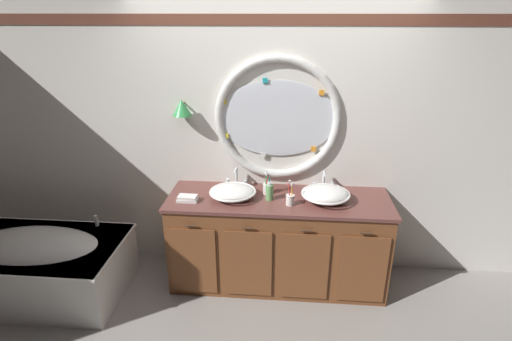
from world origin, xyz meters
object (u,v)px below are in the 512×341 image
(sink_basin_left, at_px, (233,192))
(folded_hand_towel, at_px, (188,198))
(bathtub, at_px, (37,263))
(sink_basin_right, at_px, (326,194))
(toothbrush_holder_right, at_px, (290,199))
(soap_dispenser, at_px, (269,192))
(toothbrush_holder_left, at_px, (267,187))

(sink_basin_left, relative_size, folded_hand_towel, 2.34)
(bathtub, height_order, sink_basin_right, sink_basin_right)
(bathtub, distance_m, folded_hand_towel, 1.49)
(toothbrush_holder_right, distance_m, folded_hand_towel, 0.88)
(bathtub, height_order, soap_dispenser, soap_dispenser)
(sink_basin_left, height_order, sink_basin_right, sink_basin_right)
(bathtub, bearing_deg, sink_basin_left, 10.62)
(toothbrush_holder_right, bearing_deg, sink_basin_right, 17.75)
(sink_basin_left, bearing_deg, soap_dispenser, -1.76)
(bathtub, distance_m, sink_basin_left, 1.86)
(toothbrush_holder_left, relative_size, toothbrush_holder_right, 0.96)
(sink_basin_right, height_order, toothbrush_holder_left, toothbrush_holder_left)
(sink_basin_left, xyz_separation_m, toothbrush_holder_left, (0.29, 0.11, 0.00))
(sink_basin_right, xyz_separation_m, toothbrush_holder_left, (-0.51, 0.11, -0.01))
(sink_basin_right, relative_size, folded_hand_towel, 2.41)
(toothbrush_holder_left, bearing_deg, bathtub, -167.90)
(toothbrush_holder_left, relative_size, folded_hand_towel, 1.24)
(sink_basin_right, bearing_deg, folded_hand_towel, -175.19)
(folded_hand_towel, bearing_deg, bathtub, -170.55)
(bathtub, relative_size, folded_hand_towel, 8.81)
(sink_basin_left, distance_m, sink_basin_right, 0.80)
(toothbrush_holder_left, bearing_deg, toothbrush_holder_right, -44.62)
(sink_basin_left, height_order, toothbrush_holder_right, toothbrush_holder_right)
(bathtub, xyz_separation_m, sink_basin_right, (2.53, 0.32, 0.62))
(bathtub, relative_size, sink_basin_left, 3.76)
(bathtub, bearing_deg, toothbrush_holder_left, 12.10)
(soap_dispenser, bearing_deg, sink_basin_right, 1.16)
(toothbrush_holder_right, relative_size, folded_hand_towel, 1.29)
(toothbrush_holder_left, height_order, toothbrush_holder_right, toothbrush_holder_right)
(bathtub, distance_m, sink_basin_right, 2.63)
(toothbrush_holder_left, height_order, folded_hand_towel, toothbrush_holder_left)
(sink_basin_right, height_order, folded_hand_towel, sink_basin_right)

